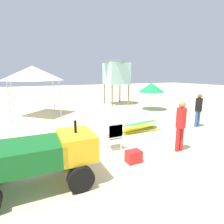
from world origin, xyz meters
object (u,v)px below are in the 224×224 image
Objects in this scene: surfboard_pile at (140,127)px; cooler_box at (134,156)px; lifeguard_near_left at (181,123)px; lifeguard_near_right at (198,108)px; beach_umbrella_left at (151,88)px; lifeguard_tower at (116,71)px; popup_canopy at (33,73)px; stacked_plastic_chairs at (114,133)px; utility_cart at (41,155)px.

cooler_box is at bearing -128.45° from surfboard_pile.
lifeguard_near_left reaches higher than lifeguard_near_right.
lifeguard_near_left is at bearing -120.32° from beach_umbrella_left.
lifeguard_near_right is at bearing -86.63° from lifeguard_tower.
lifeguard_near_left is 0.87× the size of beach_umbrella_left.
popup_canopy is 8.00m from beach_umbrella_left.
beach_umbrella_left is (3.70, 6.33, 0.65)m from lifeguard_near_left.
lifeguard_near_right is 0.54× the size of popup_canopy.
lifeguard_near_left is 1.04× the size of lifeguard_near_right.
stacked_plastic_chairs is 2.29× the size of cooler_box.
lifeguard_tower is (6.61, 1.69, 0.25)m from popup_canopy.
lifeguard_near_right is at bearing -11.50° from surfboard_pile.
stacked_plastic_chairs is 1.14m from cooler_box.
lifeguard_near_left is 7.36m from beach_umbrella_left.
cooler_box is (-4.38, -9.66, -2.70)m from lifeguard_tower.
popup_canopy reaches higher than lifeguard_near_right.
lifeguard_near_left reaches higher than surfboard_pile.
cooler_box is (2.23, -7.98, -2.45)m from popup_canopy.
lifeguard_near_right is 8.17m from lifeguard_tower.
utility_cart is 5.79× the size of cooler_box.
popup_canopy is 6.83m from lifeguard_tower.
cooler_box is at bearing -74.36° from popup_canopy.
surfboard_pile is 0.79× the size of popup_canopy.
beach_umbrella_left reaches higher than utility_cart.
surfboard_pile is 1.41× the size of lifeguard_near_left.
stacked_plastic_chairs is at bearing -146.80° from surfboard_pile.
utility_cart is 2.53× the size of stacked_plastic_chairs.
surfboard_pile is at bearing -108.97° from lifeguard_tower.
lifeguard_near_right is at bearing 13.80° from utility_cart.
popup_canopy reaches higher than stacked_plastic_chairs.
lifeguard_near_right is at bearing 19.73° from cooler_box.
lifeguard_near_left is (1.96, -1.03, 0.39)m from stacked_plastic_chairs.
utility_cart is 8.27m from popup_canopy.
lifeguard_tower is at bearing 62.43° from stacked_plastic_chairs.
beach_umbrella_left is 8.54m from cooler_box.
lifeguard_near_right is 9.59m from popup_canopy.
stacked_plastic_chairs reaches higher than surfboard_pile.
beach_umbrella_left is at bearing 48.88° from cooler_box.
popup_canopy is at bearing 138.60° from lifeguard_near_right.
utility_cart is at bearing -92.12° from popup_canopy.
popup_canopy reaches higher than beach_umbrella_left.
stacked_plastic_chairs is 0.62× the size of lifeguard_near_right.
lifeguard_near_left reaches higher than stacked_plastic_chairs.
stacked_plastic_chairs is at bearing 96.69° from cooler_box.
beach_umbrella_left is at bearing 81.46° from lifeguard_near_right.
lifeguard_tower reaches higher than cooler_box.
beach_umbrella_left is at bearing 38.49° from utility_cart.
utility_cart is 7.60m from lifeguard_near_right.
popup_canopy is 8.64m from cooler_box.
surfboard_pile is at bearing -53.98° from popup_canopy.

